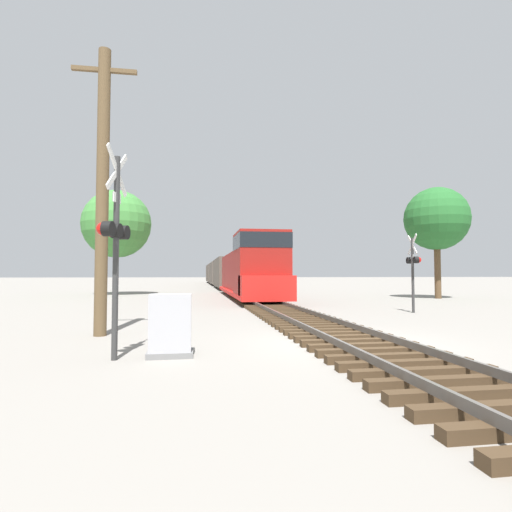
% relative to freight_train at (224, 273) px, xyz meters
% --- Properties ---
extents(ground_plane, '(400.00, 400.00, 0.00)m').
position_rel_freight_train_xyz_m(ground_plane, '(0.00, -42.75, -1.83)').
color(ground_plane, gray).
extents(rail_track_bed, '(2.60, 160.00, 0.31)m').
position_rel_freight_train_xyz_m(rail_track_bed, '(0.00, -42.75, -1.69)').
color(rail_track_bed, '#42301E').
rests_on(rail_track_bed, ground).
extents(freight_train, '(2.89, 66.01, 4.13)m').
position_rel_freight_train_xyz_m(freight_train, '(0.00, 0.00, 0.00)').
color(freight_train, maroon).
rests_on(freight_train, ground).
extents(crossing_signal_near, '(0.53, 1.01, 4.29)m').
position_rel_freight_train_xyz_m(crossing_signal_near, '(-5.40, -43.85, 0.65)').
color(crossing_signal_near, '#333333').
rests_on(crossing_signal_near, ground).
extents(crossing_signal_far, '(0.41, 1.01, 3.50)m').
position_rel_freight_train_xyz_m(crossing_signal_far, '(5.88, -35.72, 0.31)').
color(crossing_signal_far, '#333333').
rests_on(crossing_signal_far, ground).
extents(relay_cabinet, '(0.94, 0.65, 1.30)m').
position_rel_freight_train_xyz_m(relay_cabinet, '(-4.28, -43.67, -1.19)').
color(relay_cabinet, slate).
rests_on(relay_cabinet, ground).
extents(utility_pole, '(1.80, 0.34, 8.16)m').
position_rel_freight_train_xyz_m(utility_pole, '(-6.38, -40.55, 2.35)').
color(utility_pole, brown).
rests_on(utility_pole, ground).
extents(tree_far_right, '(4.45, 4.45, 7.87)m').
position_rel_freight_train_xyz_m(tree_far_right, '(13.18, -26.42, 3.78)').
color(tree_far_right, brown).
rests_on(tree_far_right, ground).
extents(tree_mid_background, '(5.66, 5.66, 8.75)m').
position_rel_freight_train_xyz_m(tree_mid_background, '(-10.25, -17.60, 4.07)').
color(tree_mid_background, '#473521').
rests_on(tree_mid_background, ground).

